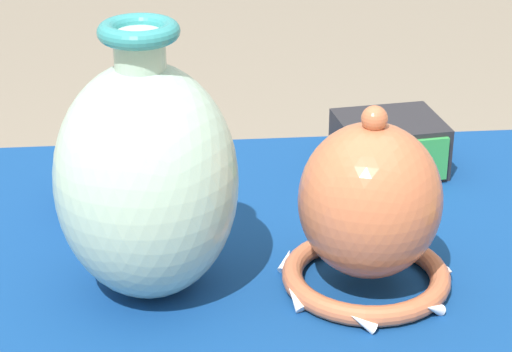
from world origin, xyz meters
The scene contains 5 objects.
display_table centered at (0.00, -0.02, 0.64)m, with size 0.99×0.61×0.74m.
vase_tall_bulbous centered at (-0.12, -0.09, 0.87)m, with size 0.19×0.19×0.29m.
vase_dome_bell centered at (0.10, -0.10, 0.82)m, with size 0.19×0.19×0.20m.
mosaic_tile_box centered at (0.19, 0.19, 0.77)m, with size 0.15×0.13×0.07m.
jar_round_cobalt centered at (-0.17, 0.11, 0.80)m, with size 0.10×0.10×0.14m.
Camera 1 is at (-0.10, -0.99, 1.30)m, focal length 70.00 mm.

